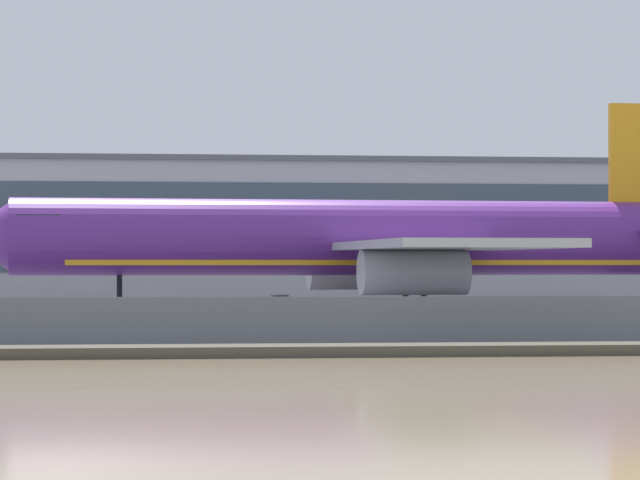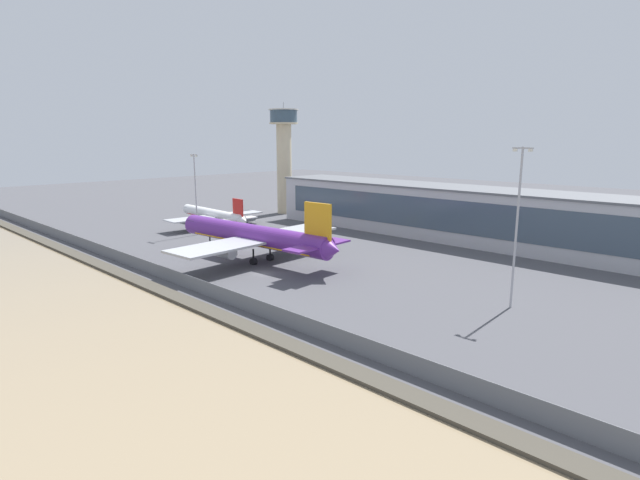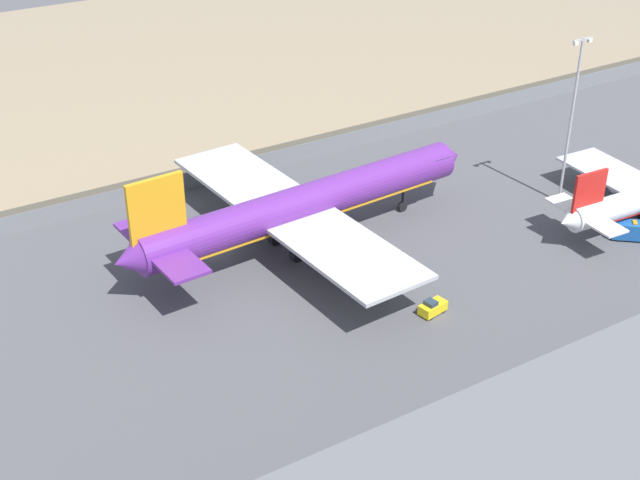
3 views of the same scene
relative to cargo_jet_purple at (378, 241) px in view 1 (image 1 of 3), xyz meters
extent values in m
plane|color=#4C4C51|center=(9.72, -5.85, -5.61)|extent=(500.00, 500.00, 0.00)
cube|color=slate|center=(9.72, -21.85, -4.32)|extent=(280.00, 0.08, 2.59)
cylinder|color=slate|center=(9.72, -21.85, -4.32)|extent=(0.10, 0.10, 2.59)
cylinder|color=#602889|center=(-0.72, -0.05, 0.21)|extent=(44.43, 7.54, 4.75)
cube|color=#232D3D|center=(-21.02, -1.33, 0.80)|extent=(2.86, 4.19, 1.42)
cube|color=orange|center=(-0.72, -0.05, -1.10)|extent=(37.75, 6.17, 0.85)
cube|color=#B7BABF|center=(2.16, -10.50, -0.39)|extent=(11.05, 21.80, 0.47)
cube|color=#B7BABF|center=(0.81, 10.69, -0.39)|extent=(11.05, 21.80, 0.47)
cylinder|color=#B7BABF|center=(0.73, -8.89, -1.93)|extent=(6.34, 3.00, 2.61)
cylinder|color=#B7BABF|center=(-0.40, 8.91, -1.93)|extent=(6.34, 3.00, 2.61)
cube|color=#602889|center=(18.45, 5.07, 0.56)|extent=(4.91, 8.05, 0.38)
cylinder|color=black|center=(-16.17, -1.03, -3.56)|extent=(0.33, 0.33, 2.78)
cylinder|color=black|center=(-16.17, -1.03, -4.95)|extent=(1.36, 0.61, 1.33)
cylinder|color=black|center=(2.53, -2.34, -3.56)|extent=(0.38, 0.38, 2.78)
cylinder|color=black|center=(2.53, -2.34, -4.95)|extent=(1.59, 1.16, 1.53)
cylinder|color=black|center=(2.21, 2.64, -3.56)|extent=(0.38, 0.38, 2.78)
cylinder|color=black|center=(2.21, 2.64, -4.95)|extent=(1.59, 1.16, 1.53)
cube|color=yellow|center=(-4.92, 20.15, -4.87)|extent=(3.43, 2.15, 1.11)
cube|color=#283847|center=(-4.52, 20.22, -4.06)|extent=(1.33, 1.46, 0.50)
cylinder|color=black|center=(-4.06, 21.00, -5.26)|extent=(0.73, 0.34, 0.70)
cylinder|color=black|center=(-3.82, 19.66, -5.26)|extent=(0.73, 0.34, 0.70)
cylinder|color=black|center=(-6.02, 20.65, -5.26)|extent=(0.73, 0.34, 0.70)
cylinder|color=black|center=(-5.77, 19.31, -5.26)|extent=(0.73, 0.34, 0.70)
cube|color=#B2B2B7|center=(19.20, 53.85, 1.26)|extent=(118.23, 17.11, 13.75)
cube|color=#3D4C5B|center=(19.20, 45.22, 1.95)|extent=(108.77, 0.16, 8.25)
cube|color=#5B5E63|center=(19.20, 53.85, 8.38)|extent=(118.83, 17.71, 0.50)
camera|label=1|loc=(-14.25, -94.47, -1.41)|focal=85.00mm
camera|label=2|loc=(86.43, -67.37, 21.16)|focal=28.00mm
camera|label=3|loc=(47.78, 82.74, 50.39)|focal=50.00mm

